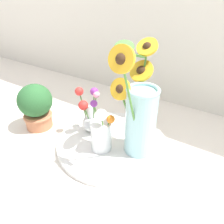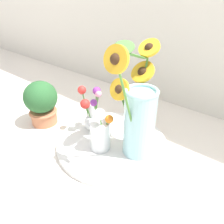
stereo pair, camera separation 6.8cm
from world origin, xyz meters
name	(u,v)px [view 2 (the right image)]	position (x,y,z in m)	size (l,w,h in m)	color
ground_plane	(103,150)	(0.00, 0.00, 0.00)	(6.00, 6.00, 0.00)	silver
serving_tray	(112,143)	(0.01, 0.04, 0.01)	(0.44, 0.44, 0.02)	white
mason_jar_sunflowers	(138,115)	(0.12, 0.06, 0.18)	(0.17, 0.27, 0.42)	#9ED1D6
vase_small_center	(101,132)	(0.00, -0.01, 0.10)	(0.10, 0.08, 0.19)	white
vase_bulb_right	(91,114)	(-0.11, 0.05, 0.10)	(0.09, 0.09, 0.19)	white
potted_plant	(41,102)	(-0.34, -0.02, 0.11)	(0.15, 0.15, 0.20)	#B7704C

